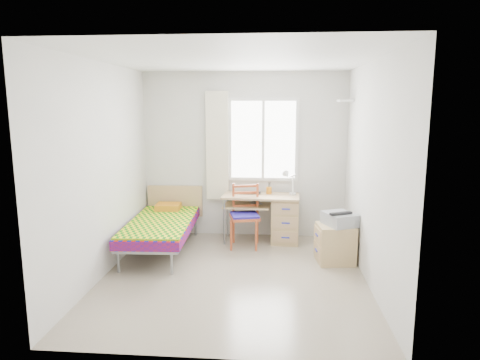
% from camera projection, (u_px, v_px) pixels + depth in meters
% --- Properties ---
extents(floor, '(3.50, 3.50, 0.00)m').
position_uv_depth(floor, '(234.00, 276.00, 5.28)').
color(floor, '#BCAD93').
rests_on(floor, ground).
extents(ceiling, '(3.50, 3.50, 0.00)m').
position_uv_depth(ceiling, '(233.00, 59.00, 4.83)').
color(ceiling, white).
rests_on(ceiling, wall_back).
extents(wall_back, '(3.20, 0.00, 3.20)m').
position_uv_depth(wall_back, '(244.00, 155.00, 6.78)').
color(wall_back, silver).
rests_on(wall_back, ground).
extents(wall_left, '(0.00, 3.50, 3.50)m').
position_uv_depth(wall_left, '(103.00, 171.00, 5.19)').
color(wall_left, silver).
rests_on(wall_left, ground).
extents(wall_right, '(0.00, 3.50, 3.50)m').
position_uv_depth(wall_right, '(371.00, 174.00, 4.93)').
color(wall_right, silver).
rests_on(wall_right, ground).
extents(window, '(1.10, 0.04, 1.30)m').
position_uv_depth(window, '(263.00, 140.00, 6.69)').
color(window, white).
rests_on(window, wall_back).
extents(curtain, '(0.35, 0.05, 1.70)m').
position_uv_depth(curtain, '(217.00, 146.00, 6.71)').
color(curtain, beige).
rests_on(curtain, wall_back).
extents(floating_shelf, '(0.20, 0.32, 0.03)m').
position_uv_depth(floating_shelf, '(345.00, 101.00, 6.17)').
color(floating_shelf, white).
rests_on(floating_shelf, wall_right).
extents(bed, '(0.93, 1.88, 0.80)m').
position_uv_depth(bed, '(162.00, 224.00, 6.18)').
color(bed, gray).
rests_on(bed, floor).
extents(desk, '(1.19, 0.60, 0.73)m').
position_uv_depth(desk, '(281.00, 216.00, 6.57)').
color(desk, tan).
rests_on(desk, floor).
extents(chair, '(0.49, 0.49, 0.94)m').
position_uv_depth(chair, '(245.00, 212.00, 6.34)').
color(chair, '#AF3D21').
rests_on(chair, floor).
extents(cabinet, '(0.53, 0.48, 0.52)m').
position_uv_depth(cabinet, '(335.00, 244.00, 5.72)').
color(cabinet, tan).
rests_on(cabinet, floor).
extents(printer, '(0.49, 0.52, 0.18)m').
position_uv_depth(printer, '(340.00, 219.00, 5.65)').
color(printer, '#A1A4A9').
rests_on(printer, cabinet).
extents(laptop, '(0.32, 0.20, 0.02)m').
position_uv_depth(laptop, '(251.00, 194.00, 6.59)').
color(laptop, black).
rests_on(laptop, desk).
extents(pen_cup, '(0.09, 0.09, 0.11)m').
position_uv_depth(pen_cup, '(269.00, 190.00, 6.63)').
color(pen_cup, orange).
rests_on(pen_cup, desk).
extents(task_lamp, '(0.22, 0.32, 0.40)m').
position_uv_depth(task_lamp, '(289.00, 180.00, 6.41)').
color(task_lamp, white).
rests_on(task_lamp, desk).
extents(book, '(0.22, 0.26, 0.02)m').
position_uv_depth(book, '(251.00, 203.00, 6.59)').
color(book, gray).
rests_on(book, desk).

